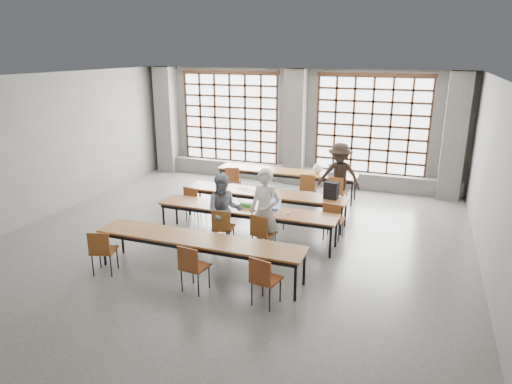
{
  "coord_description": "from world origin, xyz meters",
  "views": [
    {
      "loc": [
        3.73,
        -8.21,
        4.02
      ],
      "look_at": [
        0.52,
        0.4,
        1.15
      ],
      "focal_mm": 32.0,
      "sensor_mm": 36.0,
      "label": 1
    }
  ],
  "objects_px": {
    "student_male": "(265,212)",
    "phone": "(252,210)",
    "chair_front_left": "(223,225)",
    "chair_near_mid": "(192,264)",
    "desk_row_b": "(265,195)",
    "red_pouch": "(104,248)",
    "desk_row_a": "(286,173)",
    "chair_back_right": "(337,189)",
    "chair_mid_right": "(333,217)",
    "chair_back_mid": "(308,186)",
    "backpack": "(331,190)",
    "laptop_front": "(272,207)",
    "student_back": "(339,176)",
    "chair_near_right": "(264,276)",
    "chair_mid_centre": "(271,209)",
    "chair_back_left": "(233,178)",
    "plastic_bag": "(318,168)",
    "desk_row_d": "(199,241)",
    "chair_front_right": "(262,230)",
    "desk_row_c": "(246,211)",
    "student_female": "(224,211)",
    "laptop_back": "(334,172)",
    "chair_near_left": "(102,248)",
    "chair_mid_left": "(194,200)",
    "green_box": "(246,205)",
    "mouse": "(288,213)"
  },
  "relations": [
    {
      "from": "desk_row_c",
      "to": "desk_row_d",
      "type": "xyz_separation_m",
      "value": [
        -0.21,
        -1.83,
        0.0
      ]
    },
    {
      "from": "desk_row_a",
      "to": "desk_row_b",
      "type": "distance_m",
      "value": 2.13
    },
    {
      "from": "desk_row_a",
      "to": "chair_mid_left",
      "type": "bearing_deg",
      "value": -118.74
    },
    {
      "from": "chair_mid_left",
      "to": "mouse",
      "type": "relative_size",
      "value": 8.98
    },
    {
      "from": "chair_back_left",
      "to": "laptop_front",
      "type": "bearing_deg",
      "value": -52.28
    },
    {
      "from": "phone",
      "to": "student_male",
      "type": "bearing_deg",
      "value": -43.6
    },
    {
      "from": "chair_near_left",
      "to": "chair_near_mid",
      "type": "height_order",
      "value": "same"
    },
    {
      "from": "chair_back_left",
      "to": "plastic_bag",
      "type": "distance_m",
      "value": 2.41
    },
    {
      "from": "chair_near_right",
      "to": "laptop_back",
      "type": "xyz_separation_m",
      "value": [
        -0.05,
        5.96,
        0.25
      ]
    },
    {
      "from": "desk_row_a",
      "to": "chair_near_left",
      "type": "distance_m",
      "value": 6.11
    },
    {
      "from": "student_male",
      "to": "phone",
      "type": "distance_m",
      "value": 0.6
    },
    {
      "from": "chair_mid_right",
      "to": "backpack",
      "type": "height_order",
      "value": "backpack"
    },
    {
      "from": "chair_mid_centre",
      "to": "student_female",
      "type": "xyz_separation_m",
      "value": [
        -0.66,
        -1.14,
        0.26
      ]
    },
    {
      "from": "desk_row_a",
      "to": "chair_back_mid",
      "type": "bearing_deg",
      "value": -38.04
    },
    {
      "from": "chair_back_mid",
      "to": "student_female",
      "type": "bearing_deg",
      "value": -106.78
    },
    {
      "from": "desk_row_b",
      "to": "red_pouch",
      "type": "height_order",
      "value": "desk_row_b"
    },
    {
      "from": "desk_row_d",
      "to": "chair_mid_right",
      "type": "height_order",
      "value": "chair_mid_right"
    },
    {
      "from": "chair_front_left",
      "to": "chair_near_mid",
      "type": "height_order",
      "value": "same"
    },
    {
      "from": "chair_front_left",
      "to": "red_pouch",
      "type": "relative_size",
      "value": 4.4
    },
    {
      "from": "chair_near_left",
      "to": "backpack",
      "type": "height_order",
      "value": "backpack"
    },
    {
      "from": "chair_back_left",
      "to": "chair_near_right",
      "type": "height_order",
      "value": "same"
    },
    {
      "from": "desk_row_c",
      "to": "desk_row_d",
      "type": "distance_m",
      "value": 1.85
    },
    {
      "from": "chair_back_left",
      "to": "chair_back_mid",
      "type": "xyz_separation_m",
      "value": [
        2.19,
        -0.0,
        0.0
      ]
    },
    {
      "from": "chair_near_right",
      "to": "student_back",
      "type": "bearing_deg",
      "value": 87.77
    },
    {
      "from": "student_female",
      "to": "plastic_bag",
      "type": "height_order",
      "value": "student_female"
    },
    {
      "from": "chair_back_right",
      "to": "chair_mid_right",
      "type": "xyz_separation_m",
      "value": [
        0.31,
        -2.13,
        0.0
      ]
    },
    {
      "from": "chair_back_mid",
      "to": "laptop_back",
      "type": "distance_m",
      "value": 0.95
    },
    {
      "from": "laptop_front",
      "to": "red_pouch",
      "type": "xyz_separation_m",
      "value": [
        -2.46,
        -2.49,
        -0.29
      ]
    },
    {
      "from": "chair_mid_right",
      "to": "student_female",
      "type": "distance_m",
      "value": 2.38
    },
    {
      "from": "chair_back_right",
      "to": "phone",
      "type": "distance_m",
      "value": 3.14
    },
    {
      "from": "laptop_front",
      "to": "chair_near_mid",
      "type": "bearing_deg",
      "value": -102.46
    },
    {
      "from": "chair_near_left",
      "to": "chair_back_right",
      "type": "bearing_deg",
      "value": 57.29
    },
    {
      "from": "student_male",
      "to": "student_back",
      "type": "distance_m",
      "value": 3.5
    },
    {
      "from": "laptop_front",
      "to": "student_back",
      "type": "bearing_deg",
      "value": 71.47
    },
    {
      "from": "chair_mid_centre",
      "to": "chair_mid_right",
      "type": "distance_m",
      "value": 1.42
    },
    {
      "from": "chair_back_mid",
      "to": "backpack",
      "type": "bearing_deg",
      "value": -58.16
    },
    {
      "from": "chair_mid_centre",
      "to": "chair_mid_right",
      "type": "xyz_separation_m",
      "value": [
        1.42,
        -0.0,
        0.0
      ]
    },
    {
      "from": "chair_front_left",
      "to": "red_pouch",
      "type": "bearing_deg",
      "value": -132.79
    },
    {
      "from": "chair_mid_centre",
      "to": "student_male",
      "type": "distance_m",
      "value": 1.22
    },
    {
      "from": "chair_back_mid",
      "to": "chair_near_left",
      "type": "relative_size",
      "value": 1.0
    },
    {
      "from": "desk_row_c",
      "to": "laptop_back",
      "type": "distance_m",
      "value": 3.71
    },
    {
      "from": "desk_row_d",
      "to": "chair_front_right",
      "type": "xyz_separation_m",
      "value": [
        0.79,
        1.21,
        -0.13
      ]
    },
    {
      "from": "desk_row_c",
      "to": "chair_front_right",
      "type": "bearing_deg",
      "value": -47.1
    },
    {
      "from": "laptop_back",
      "to": "backpack",
      "type": "relative_size",
      "value": 0.95
    },
    {
      "from": "green_box",
      "to": "plastic_bag",
      "type": "height_order",
      "value": "plastic_bag"
    },
    {
      "from": "chair_near_left",
      "to": "laptop_front",
      "type": "bearing_deg",
      "value": 46.51
    },
    {
      "from": "chair_mid_centre",
      "to": "chair_near_right",
      "type": "distance_m",
      "value": 3.23
    },
    {
      "from": "chair_mid_left",
      "to": "student_female",
      "type": "distance_m",
      "value": 1.77
    },
    {
      "from": "chair_near_right",
      "to": "plastic_bag",
      "type": "bearing_deg",
      "value": 94.77
    },
    {
      "from": "chair_mid_right",
      "to": "green_box",
      "type": "relative_size",
      "value": 3.52
    }
  ]
}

